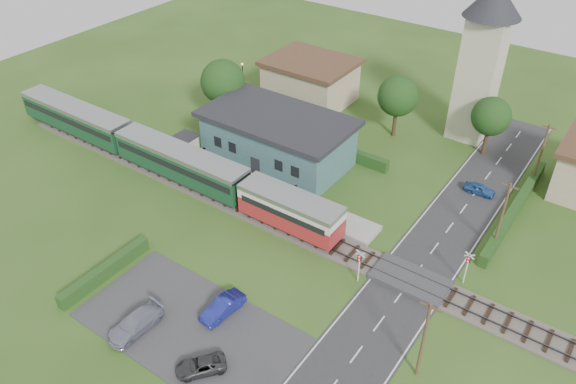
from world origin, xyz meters
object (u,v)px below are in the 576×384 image
Objects in this scene: crossing_signal_near at (359,262)px; station_building at (278,138)px; pedestrian_far at (205,155)px; train at (159,153)px; car_park_dark at (201,366)px; church_tower at (484,52)px; pedestrian_near at (296,193)px; equipment_hut at (186,146)px; car_park_silver at (135,323)px; house_west at (310,80)px; crossing_signal_far at (468,263)px; car_park_blue at (223,307)px; car_on_road at (480,189)px.

station_building is at bearing 145.19° from crossing_signal_near.
crossing_signal_near is 22.73m from pedestrian_far.
car_park_dark is (20.65, -16.42, -1.61)m from train.
church_tower reaches higher than pedestrian_far.
crossing_signal_near is at bearing 166.79° from pedestrian_near.
station_building is at bearing 35.92° from equipment_hut.
church_tower is at bearing 80.75° from car_park_silver.
crossing_signal_near is at bearing -49.89° from house_west.
car_park_silver is at bearing -140.21° from car_park_dark.
crossing_signal_near is at bearing -5.45° from train.
train is at bearing -134.43° from station_building.
house_west reaches higher than pedestrian_near.
house_west is (3.00, 19.80, 1.04)m from equipment_hut.
pedestrian_far is (-29.15, 1.05, -0.78)m from crossing_signal_far.
car_on_road is at bearing 73.92° from car_park_blue.
house_west reaches higher than train.
car_park_dark is (-11.77, -18.81, -1.57)m from crossing_signal_far.
train is at bearing 134.22° from car_park_silver.
car_on_road is 28.48m from pedestrian_far.
pedestrian_far is at bearing 112.31° from car_on_road.
church_tower reaches higher than pedestrian_near.
house_west is 22.81m from pedestrian_near.
car_park_silver is (14.20, -16.50, -1.43)m from train.
car_park_dark is at bearing -65.03° from station_building.
house_west reaches higher than crossing_signal_near.
equipment_hut is at bearing 174.38° from car_park_dark.
car_park_silver is (-4.26, -5.00, 0.03)m from car_park_blue.
car_park_dark is (6.45, 0.08, -0.18)m from car_park_silver.
car_park_blue is 0.85× the size of car_park_silver.
crossing_signal_near is at bearing 55.48° from car_park_silver.
church_tower is at bearing -53.50° from pedestrian_far.
pedestrian_far reaches higher than car_park_dark.
car_park_silver is 6.45m from car_park_dark.
crossing_signal_far is 22.24m from car_park_dark.
crossing_signal_near reaches higher than car_on_road.
car_park_blue is at bearing -145.70° from pedestrian_far.
equipment_hut is 14.32m from pedestrian_near.
house_west is 35.26m from crossing_signal_far.
crossing_signal_near is 0.84× the size of car_park_blue.
car_park_silver is (13.38, -19.70, -1.00)m from equipment_hut.
station_building is 0.91× the size of church_tower.
car_park_silver is at bearing -55.81° from equipment_hut.
church_tower is at bearing 24.06° from car_on_road.
train is 32.97m from car_on_road.
equipment_hut is 0.65× the size of car_park_blue.
pedestrian_near is at bearing 144.74° from car_park_dark.
equipment_hut is 31.61m from crossing_signal_far.
train is (-0.82, -3.20, 0.43)m from equipment_hut.
car_park_blue is (-10.66, -26.88, 0.16)m from car_on_road.
crossing_signal_near is at bearing 111.02° from car_park_dark.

